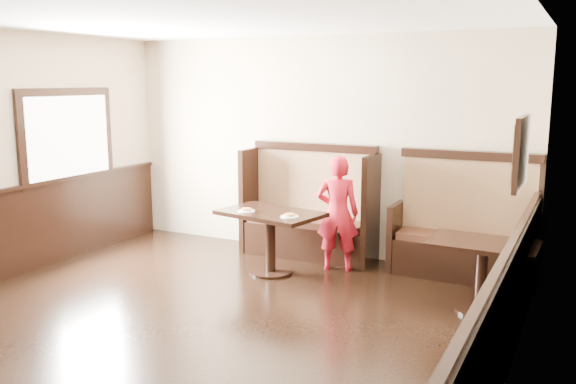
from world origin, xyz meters
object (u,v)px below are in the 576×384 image
Objects in this scene: booth_neighbor at (464,236)px; table_main at (270,226)px; booth_main at (310,215)px; table_neighbor at (482,260)px; child at (337,213)px.

table_main is (-2.04, -0.90, 0.09)m from booth_neighbor.
booth_neighbor reaches higher than table_main.
table_main is at bearing -156.18° from booth_neighbor.
booth_main reaches higher than table_neighbor.
table_neighbor is at bearing -24.61° from booth_main.
booth_main is 1.95m from booth_neighbor.
booth_neighbor is 1.58× the size of table_neighbor.
table_main reaches higher than table_neighbor.
booth_main is at bearing 95.08° from table_main.
table_main is at bearing 19.23° from child.
table_neighbor is at bearing -70.78° from booth_neighbor.
booth_neighbor is 2.24m from table_main.
child is (-1.40, -0.42, 0.21)m from booth_neighbor.
table_main is 0.81m from child.
booth_main is 1.68× the size of table_neighbor.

